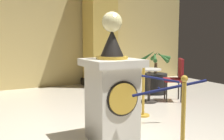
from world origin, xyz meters
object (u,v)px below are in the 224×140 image
Objects in this scene: pedestal_clock at (112,90)px; potted_palm_right at (156,80)px; cafe_chair_red at (176,76)px; cafe_table at (149,81)px; stanchion_far at (143,97)px; stanchion_near at (183,133)px.

pedestal_clock is 1.57× the size of potted_palm_right.
cafe_chair_red is at bearing 31.04° from pedestal_clock.
cafe_table is (1.80, 1.64, -0.24)m from pedestal_clock.
stanchion_far is (1.05, 0.78, -0.35)m from pedestal_clock.
pedestal_clock is 1.16m from stanchion_near.
stanchion_far reaches higher than cafe_chair_red.
cafe_chair_red is (-0.10, -0.90, 0.24)m from potted_palm_right.
pedestal_clock is at bearing 108.38° from stanchion_near.
cafe_chair_red is (2.41, 1.45, -0.14)m from pedestal_clock.
cafe_chair_red is (0.61, -0.19, 0.10)m from cafe_table.
stanchion_near is at bearing -129.51° from cafe_chair_red.
stanchion_far is at bearing 68.89° from stanchion_near.
stanchion_near is 0.90× the size of potted_palm_right.
stanchion_far is (0.71, 1.83, 0.00)m from stanchion_near.
stanchion_near is 1.96m from stanchion_far.
stanchion_near is 3.25m from cafe_chair_red.
stanchion_far reaches higher than cafe_table.
potted_palm_right is (2.51, 2.35, -0.37)m from pedestal_clock.
pedestal_clock reaches higher than stanchion_far.
cafe_table is (0.74, 0.86, 0.11)m from stanchion_far.
pedestal_clock is 3.46m from potted_palm_right.
potted_palm_right is 0.93m from cafe_chair_red.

